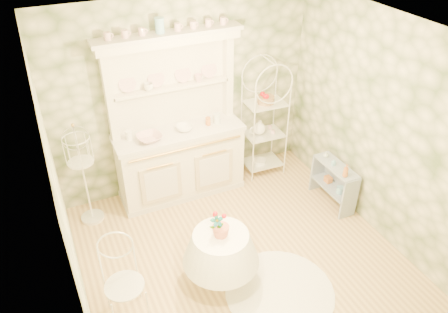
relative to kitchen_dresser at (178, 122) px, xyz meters
name	(u,v)px	position (x,y,z in m)	size (l,w,h in m)	color
floor	(241,257)	(0.20, -1.52, -1.15)	(3.60, 3.60, 0.00)	tan
ceiling	(248,36)	(0.20, -1.52, 1.56)	(3.60, 3.60, 0.00)	white
wall_left	(64,212)	(-1.60, -1.52, 0.21)	(3.60, 3.60, 0.00)	beige
wall_right	(380,129)	(2.00, -1.52, 0.21)	(3.60, 3.60, 0.00)	beige
wall_back	(184,96)	(0.20, 0.28, 0.21)	(3.60, 3.60, 0.00)	beige
wall_front	(356,292)	(0.20, -3.32, 0.21)	(3.60, 3.60, 0.00)	beige
kitchen_dresser	(178,122)	(0.00, 0.00, 0.00)	(1.87, 0.61, 2.29)	white
bakers_rack	(264,123)	(1.30, -0.02, -0.31)	(0.52, 0.37, 1.66)	white
side_shelf	(333,186)	(1.81, -1.10, -0.86)	(0.24, 0.66, 0.56)	#8D9AAF
round_table	(221,261)	(-0.18, -1.76, -0.82)	(0.60, 0.60, 0.66)	white
cafe_chair	(124,286)	(-1.23, -1.77, -0.69)	(0.41, 0.41, 0.90)	white
birdcage_stand	(84,175)	(-1.30, -0.07, -0.43)	(0.34, 0.34, 1.42)	white
floor_basket	(217,253)	(-0.09, -1.46, -1.02)	(0.39, 0.39, 0.25)	#9F7A51
lace_rug	(280,291)	(0.35, -2.16, -1.14)	(1.21, 1.21, 0.01)	white
bowl_floral	(150,140)	(-0.42, -0.09, -0.13)	(0.31, 0.31, 0.08)	white
bowl_white	(184,130)	(0.08, -0.03, -0.13)	(0.23, 0.23, 0.07)	white
cup_left	(149,88)	(-0.30, 0.16, 0.47)	(0.12, 0.12, 0.10)	white
cup_right	(198,79)	(0.37, 0.16, 0.47)	(0.11, 0.11, 0.10)	white
potted_geranium	(217,227)	(-0.22, -1.77, -0.30)	(0.15, 0.10, 0.28)	#3F7238
bottle_amber	(346,172)	(1.76, -1.35, -0.46)	(0.07, 0.07, 0.18)	#B9692C
bottle_blue	(334,163)	(1.77, -1.08, -0.49)	(0.04, 0.04, 0.10)	#7EBBD6
bottle_glass	(326,155)	(1.80, -0.87, -0.50)	(0.07, 0.07, 0.09)	silver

